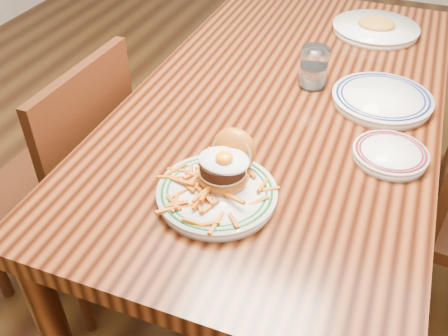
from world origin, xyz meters
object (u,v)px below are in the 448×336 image
at_px(table, 286,118).
at_px(chair_left, 70,181).
at_px(side_plate, 390,154).
at_px(main_plate, 220,183).

height_order(table, chair_left, chair_left).
xyz_separation_m(table, chair_left, (-0.60, -0.31, -0.18)).
relative_size(table, chair_left, 1.80).
xyz_separation_m(table, side_plate, (0.31, -0.22, 0.10)).
relative_size(chair_left, main_plate, 3.28).
distance_m(chair_left, main_plate, 0.67).
relative_size(table, side_plate, 8.97).
bearing_deg(table, main_plate, -93.17).
distance_m(chair_left, side_plate, 0.96).
height_order(table, main_plate, main_plate).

